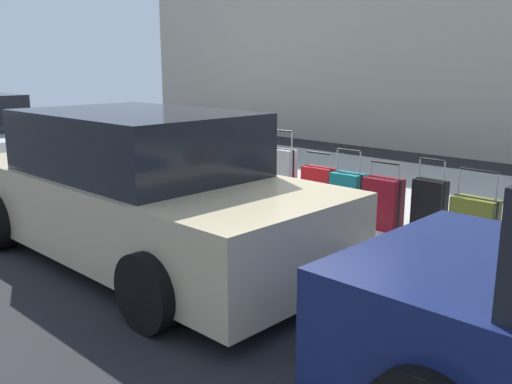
{
  "coord_description": "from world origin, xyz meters",
  "views": [
    {
      "loc": [
        -4.46,
        4.84,
        2.03
      ],
      "look_at": [
        -0.03,
        0.37,
        0.58
      ],
      "focal_mm": 38.92,
      "sensor_mm": 36.0,
      "label": 1
    }
  ],
  "objects_px": {
    "fire_hydrant": "(177,154)",
    "suitcase_maroon_5": "(383,203)",
    "suitcase_black_4": "(429,208)",
    "suitcase_teal_6": "(347,196)",
    "parked_car_beige_1": "(138,191)",
    "suitcase_olive_10": "(228,170)",
    "suitcase_olive_3": "(474,223)",
    "suitcase_silver_8": "(283,177)",
    "suitcase_black_11": "(208,170)",
    "suitcase_red_7": "(318,189)",
    "suitcase_navy_9": "(258,178)",
    "bollard_post": "(145,153)"
  },
  "relations": [
    {
      "from": "suitcase_teal_6",
      "to": "suitcase_red_7",
      "type": "distance_m",
      "value": 0.54
    },
    {
      "from": "suitcase_teal_6",
      "to": "suitcase_olive_10",
      "type": "relative_size",
      "value": 1.19
    },
    {
      "from": "suitcase_olive_3",
      "to": "fire_hydrant",
      "type": "height_order",
      "value": "suitcase_olive_3"
    },
    {
      "from": "suitcase_navy_9",
      "to": "parked_car_beige_1",
      "type": "relative_size",
      "value": 0.14
    },
    {
      "from": "parked_car_beige_1",
      "to": "suitcase_red_7",
      "type": "bearing_deg",
      "value": -99.25
    },
    {
      "from": "suitcase_silver_8",
      "to": "suitcase_black_11",
      "type": "distance_m",
      "value": 1.64
    },
    {
      "from": "suitcase_olive_3",
      "to": "bollard_post",
      "type": "distance_m",
      "value": 5.82
    },
    {
      "from": "suitcase_black_4",
      "to": "bollard_post",
      "type": "relative_size",
      "value": 1.16
    },
    {
      "from": "suitcase_black_4",
      "to": "suitcase_teal_6",
      "type": "relative_size",
      "value": 1.0
    },
    {
      "from": "suitcase_red_7",
      "to": "suitcase_olive_3",
      "type": "bearing_deg",
      "value": 178.76
    },
    {
      "from": "suitcase_olive_3",
      "to": "suitcase_black_11",
      "type": "xyz_separation_m",
      "value": [
        4.27,
        0.03,
        0.0
      ]
    },
    {
      "from": "suitcase_maroon_5",
      "to": "parked_car_beige_1",
      "type": "bearing_deg",
      "value": 58.21
    },
    {
      "from": "suitcase_olive_3",
      "to": "suitcase_maroon_5",
      "type": "relative_size",
      "value": 1.05
    },
    {
      "from": "suitcase_black_4",
      "to": "suitcase_maroon_5",
      "type": "height_order",
      "value": "suitcase_black_4"
    },
    {
      "from": "suitcase_black_4",
      "to": "parked_car_beige_1",
      "type": "height_order",
      "value": "parked_car_beige_1"
    },
    {
      "from": "suitcase_black_4",
      "to": "fire_hydrant",
      "type": "height_order",
      "value": "suitcase_black_4"
    },
    {
      "from": "suitcase_olive_3",
      "to": "suitcase_red_7",
      "type": "bearing_deg",
      "value": -1.24
    },
    {
      "from": "suitcase_teal_6",
      "to": "parked_car_beige_1",
      "type": "relative_size",
      "value": 0.19
    },
    {
      "from": "suitcase_red_7",
      "to": "suitcase_black_11",
      "type": "distance_m",
      "value": 2.15
    },
    {
      "from": "suitcase_black_4",
      "to": "suitcase_black_11",
      "type": "xyz_separation_m",
      "value": [
        3.74,
        0.07,
        -0.05
      ]
    },
    {
      "from": "suitcase_black_11",
      "to": "parked_car_beige_1",
      "type": "height_order",
      "value": "parked_car_beige_1"
    },
    {
      "from": "suitcase_olive_10",
      "to": "suitcase_black_11",
      "type": "xyz_separation_m",
      "value": [
        0.51,
        -0.05,
        -0.07
      ]
    },
    {
      "from": "parked_car_beige_1",
      "to": "suitcase_black_11",
      "type": "bearing_deg",
      "value": -54.5
    },
    {
      "from": "suitcase_teal_6",
      "to": "suitcase_black_11",
      "type": "relative_size",
      "value": 1.16
    },
    {
      "from": "suitcase_maroon_5",
      "to": "suitcase_olive_10",
      "type": "height_order",
      "value": "suitcase_maroon_5"
    },
    {
      "from": "suitcase_olive_10",
      "to": "fire_hydrant",
      "type": "distance_m",
      "value": 1.34
    },
    {
      "from": "suitcase_silver_8",
      "to": "suitcase_olive_10",
      "type": "distance_m",
      "value": 1.12
    },
    {
      "from": "suitcase_black_4",
      "to": "suitcase_black_11",
      "type": "bearing_deg",
      "value": 1.08
    },
    {
      "from": "suitcase_black_11",
      "to": "suitcase_silver_8",
      "type": "bearing_deg",
      "value": 178.32
    },
    {
      "from": "suitcase_olive_10",
      "to": "suitcase_olive_3",
      "type": "bearing_deg",
      "value": -178.82
    },
    {
      "from": "suitcase_olive_3",
      "to": "suitcase_silver_8",
      "type": "relative_size",
      "value": 0.81
    },
    {
      "from": "suitcase_black_4",
      "to": "parked_car_beige_1",
      "type": "xyz_separation_m",
      "value": [
        2.0,
        2.51,
        0.28
      ]
    },
    {
      "from": "suitcase_navy_9",
      "to": "bollard_post",
      "type": "relative_size",
      "value": 0.83
    },
    {
      "from": "fire_hydrant",
      "to": "suitcase_maroon_5",
      "type": "bearing_deg",
      "value": 178.95
    },
    {
      "from": "suitcase_silver_8",
      "to": "suitcase_black_11",
      "type": "relative_size",
      "value": 1.36
    },
    {
      "from": "suitcase_black_4",
      "to": "suitcase_teal_6",
      "type": "bearing_deg",
      "value": 4.8
    },
    {
      "from": "suitcase_maroon_5",
      "to": "parked_car_beige_1",
      "type": "height_order",
      "value": "parked_car_beige_1"
    },
    {
      "from": "suitcase_olive_3",
      "to": "suitcase_teal_6",
      "type": "distance_m",
      "value": 1.59
    },
    {
      "from": "suitcase_red_7",
      "to": "parked_car_beige_1",
      "type": "bearing_deg",
      "value": 80.75
    },
    {
      "from": "suitcase_maroon_5",
      "to": "suitcase_navy_9",
      "type": "distance_m",
      "value": 2.13
    },
    {
      "from": "suitcase_maroon_5",
      "to": "suitcase_black_11",
      "type": "xyz_separation_m",
      "value": [
        3.22,
        -0.05,
        -0.03
      ]
    },
    {
      "from": "suitcase_black_11",
      "to": "suitcase_maroon_5",
      "type": "bearing_deg",
      "value": 179.09
    },
    {
      "from": "parked_car_beige_1",
      "to": "suitcase_silver_8",
      "type": "bearing_deg",
      "value": -87.43
    },
    {
      "from": "suitcase_teal_6",
      "to": "suitcase_silver_8",
      "type": "distance_m",
      "value": 1.06
    },
    {
      "from": "suitcase_olive_3",
      "to": "suitcase_maroon_5",
      "type": "bearing_deg",
      "value": 4.15
    },
    {
      "from": "suitcase_red_7",
      "to": "suitcase_silver_8",
      "type": "height_order",
      "value": "suitcase_silver_8"
    },
    {
      "from": "suitcase_silver_8",
      "to": "suitcase_black_4",
      "type": "bearing_deg",
      "value": -176.79
    },
    {
      "from": "suitcase_olive_3",
      "to": "suitcase_black_4",
      "type": "xyz_separation_m",
      "value": [
        0.54,
        -0.04,
        0.05
      ]
    },
    {
      "from": "suitcase_olive_3",
      "to": "suitcase_silver_8",
      "type": "distance_m",
      "value": 2.65
    },
    {
      "from": "suitcase_teal_6",
      "to": "suitcase_navy_9",
      "type": "xyz_separation_m",
      "value": [
        1.6,
        -0.04,
        -0.01
      ]
    }
  ]
}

